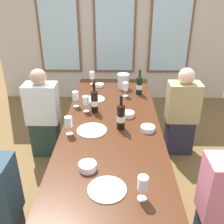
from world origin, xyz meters
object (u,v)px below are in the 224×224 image
Objects in this scene: wine_glass_6 at (92,76)px; tasting_bowl_1 at (128,114)px; tasting_bowl_3 at (148,128)px; white_plate_1 at (107,189)px; wine_bottle_1 at (94,101)px; wine_bottle_2 at (139,85)px; seated_person_2 at (43,116)px; dining_table at (111,135)px; wine_glass_3 at (86,101)px; tasting_bowl_2 at (88,166)px; white_plate_2 at (92,130)px; wine_bottle_0 at (121,116)px; wine_glass_7 at (126,87)px; wine_glass_0 at (75,96)px; white_plate_0 at (95,99)px; seated_person_3 at (182,114)px; tasting_bowl_0 at (99,85)px; wine_glass_5 at (143,184)px; metal_pitcher at (123,81)px; wine_glass_2 at (69,122)px.

tasting_bowl_1 is at bearing -64.48° from wine_glass_6.
tasting_bowl_3 is at bearing -63.07° from wine_glass_6.
white_plate_1 is 0.80× the size of wine_bottle_1.
seated_person_2 is at bearing -170.27° from wine_bottle_2.
wine_glass_3 is (-0.28, 0.38, 0.18)m from dining_table.
tasting_bowl_3 is 0.12× the size of seated_person_2.
tasting_bowl_3 is at bearing 48.91° from tasting_bowl_2.
tasting_bowl_3 reaches higher than white_plate_2.
white_plate_2 is 0.30m from wine_bottle_0.
wine_glass_7 is at bearing 6.90° from seated_person_2.
white_plate_2 is 0.58m from wine_glass_0.
white_plate_0 is at bearing 91.92° from tasting_bowl_2.
wine_glass_0 reaches higher than white_plate_2.
wine_glass_0 is at bearing 136.02° from wine_glass_3.
wine_bottle_1 is 1.15m from seated_person_3.
dining_table is 9.31× the size of wine_bottle_2.
seated_person_2 is at bearing 119.43° from white_plate_1.
white_plate_2 is 1.60× the size of wine_glass_6.
tasting_bowl_0 reaches higher than white_plate_0.
dining_table is 10.99× the size of white_plate_1.
white_plate_1 is at bearing 161.92° from wine_glass_5.
wine_glass_6 is (-0.08, 0.52, 0.11)m from white_plate_0.
white_plate_2 is at bearing -67.04° from wine_glass_0.
tasting_bowl_0 is 0.82m from seated_person_2.
seated_person_3 is at bearing 68.75° from wine_glass_5.
white_plate_0 is 0.42m from tasting_bowl_0.
tasting_bowl_1 is at bearing -88.60° from wine_glass_7.
tasting_bowl_3 is at bearing -88.92° from wine_bottle_2.
wine_glass_5 is at bearing -18.08° from white_plate_1.
wine_glass_3 is at bearing -161.54° from seated_person_3.
tasting_bowl_0 is 0.67× the size of wine_glass_6.
white_plate_1 is 1.78m from seated_person_3.
wine_glass_5 is at bearing -111.25° from seated_person_3.
wine_glass_5 is at bearing -87.83° from wine_glass_7.
seated_person_2 reaches higher than wine_glass_6.
seated_person_3 is at bearing 61.08° from white_plate_1.
wine_bottle_0 reaches higher than white_plate_2.
seated_person_2 reaches higher than wine_bottle_1.
white_plate_0 is 0.84× the size of white_plate_1.
wine_bottle_2 is at bearing 19.47° from white_plate_0.
seated_person_3 reaches higher than tasting_bowl_0.
metal_pitcher reaches higher than wine_glass_5.
dining_table is 1.09m from seated_person_2.
wine_glass_7 reaches higher than white_plate_2.
tasting_bowl_0 is 0.10× the size of seated_person_3.
wine_bottle_1 is 0.29× the size of seated_person_3.
wine_glass_2 is at bearing -99.22° from tasting_bowl_0.
white_plate_0 is 1.07m from seated_person_3.
dining_table is 0.43m from wine_glass_2.
wine_glass_2 is at bearing 117.56° from white_plate_1.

